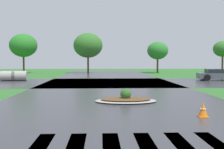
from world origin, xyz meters
TOP-DOWN VIEW (x-y plane):
  - asphalt_roadway at (0.00, 10.00)m, footprint 11.86×80.00m
  - asphalt_cross_road at (0.00, 23.19)m, footprint 90.00×10.67m
  - median_island at (0.55, 11.35)m, footprint 3.12×1.96m
  - car_white_sedan at (11.45, 25.52)m, footprint 4.55×2.51m
  - drainage_pipe_stack at (-9.45, 25.59)m, footprint 2.60×1.24m
  - traffic_cone at (3.12, 7.50)m, footprint 0.36×0.36m
  - background_treeline at (-1.88, 40.97)m, footprint 35.25×5.09m

SIDE VIEW (x-z plane):
  - asphalt_roadway at x=0.00m, z-range 0.00..0.01m
  - asphalt_cross_road at x=0.00m, z-range 0.00..0.01m
  - median_island at x=0.55m, z-range -0.21..0.47m
  - traffic_cone at x=3.12m, z-range -0.01..0.55m
  - drainage_pipe_stack at x=-9.45m, z-range 0.00..0.99m
  - car_white_sedan at x=11.45m, z-range -0.02..1.14m
  - background_treeline at x=-1.88m, z-range 1.01..7.21m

